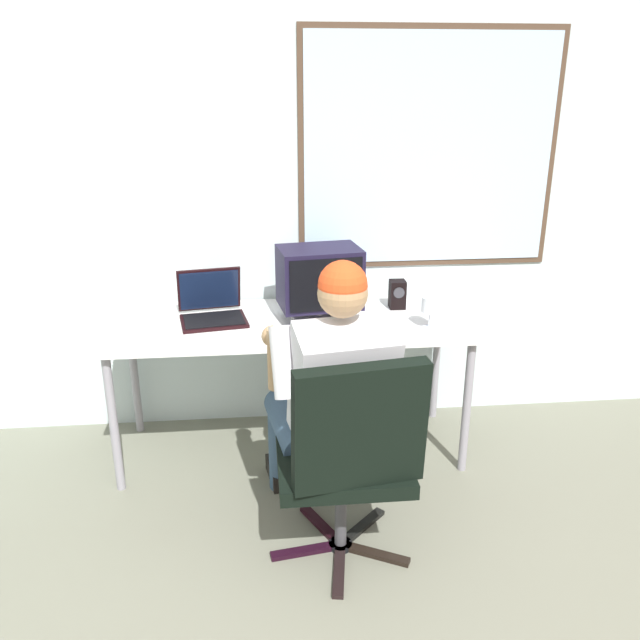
% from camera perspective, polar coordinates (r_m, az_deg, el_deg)
% --- Properties ---
extents(wall_rear, '(5.14, 0.08, 2.60)m').
position_cam_1_polar(wall_rear, '(3.49, 1.54, 11.26)').
color(wall_rear, silver).
rests_on(wall_rear, ground).
extents(desk, '(1.82, 0.69, 0.74)m').
position_cam_1_polar(desk, '(3.24, -2.65, -0.95)').
color(desk, gray).
rests_on(desk, ground).
extents(office_chair, '(0.59, 0.59, 0.95)m').
position_cam_1_polar(office_chair, '(2.51, 2.65, -11.48)').
color(office_chair, black).
rests_on(office_chair, ground).
extents(person_seated, '(0.57, 0.87, 1.25)m').
position_cam_1_polar(person_seated, '(2.68, 1.09, -6.50)').
color(person_seated, '#314860').
rests_on(person_seated, ground).
extents(crt_monitor, '(0.43, 0.33, 0.36)m').
position_cam_1_polar(crt_monitor, '(3.18, -0.05, 3.70)').
color(crt_monitor, beige).
rests_on(crt_monitor, desk).
extents(laptop, '(0.37, 0.36, 0.24)m').
position_cam_1_polar(laptop, '(3.27, -9.58, 1.21)').
color(laptop, black).
rests_on(laptop, desk).
extents(wine_glass, '(0.09, 0.09, 0.16)m').
position_cam_1_polar(wine_glass, '(3.13, 9.74, 1.22)').
color(wine_glass, silver).
rests_on(wine_glass, desk).
extents(desk_speaker, '(0.08, 0.09, 0.15)m').
position_cam_1_polar(desk_speaker, '(3.40, 6.87, 2.28)').
color(desk_speaker, black).
rests_on(desk_speaker, desk).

